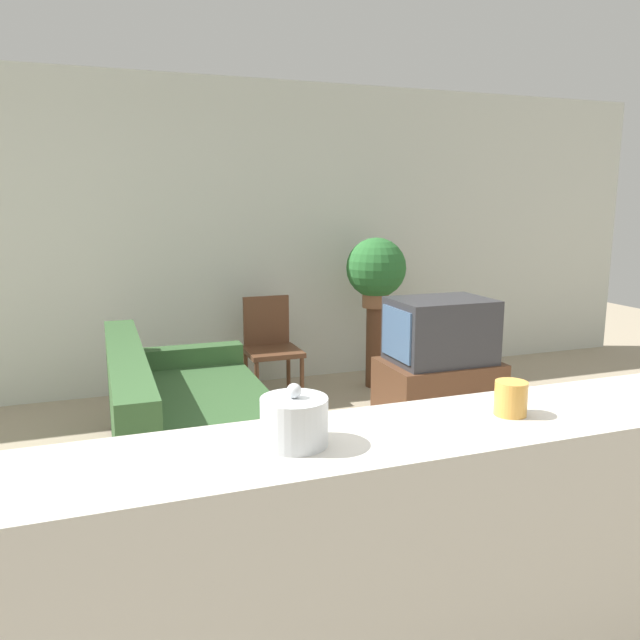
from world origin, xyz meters
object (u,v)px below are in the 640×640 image
Objects in this scene: couch at (189,431)px; potted_plant at (376,269)px; decorative_bowl at (294,421)px; television at (440,330)px; wooden_chair at (270,343)px.

couch is 2.41m from potted_plant.
couch is at bearing 89.94° from decorative_bowl.
television reaches higher than couch.
wooden_chair is at bearing 75.76° from decorative_bowl.
potted_plant reaches higher than wooden_chair.
television is 0.84× the size of wooden_chair.
television is 1.17× the size of potted_plant.
wooden_chair is 3.60m from decorative_bowl.
potted_plant is 3.40× the size of decorative_bowl.
potted_plant is (-0.03, 1.06, 0.34)m from television.
wooden_chair is at bearing 56.21° from couch.
television reaches higher than wooden_chair.
decorative_bowl reaches higher than television.
couch is 2.30× the size of wooden_chair.
television is (1.88, 0.27, 0.44)m from couch.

